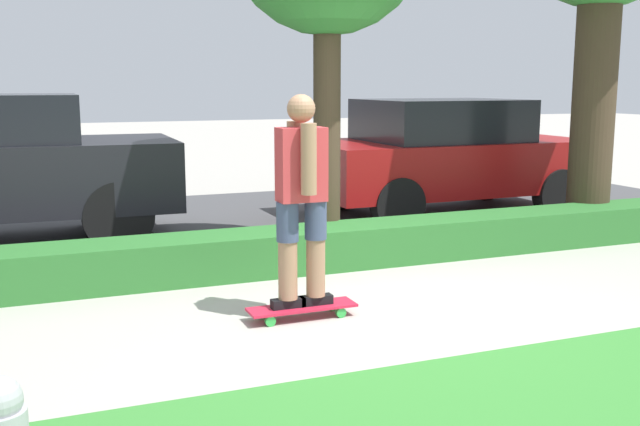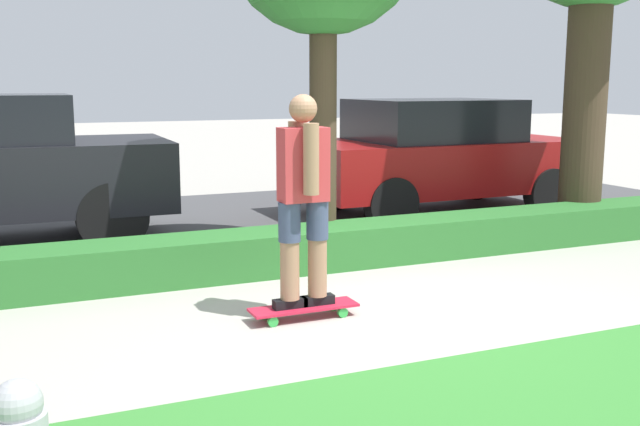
{
  "view_description": "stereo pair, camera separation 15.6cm",
  "coord_description": "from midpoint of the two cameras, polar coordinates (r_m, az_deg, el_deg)",
  "views": [
    {
      "loc": [
        -2.47,
        -5.02,
        1.79
      ],
      "look_at": [
        -0.22,
        0.6,
        0.73
      ],
      "focal_mm": 42.0,
      "sensor_mm": 36.0,
      "label": 1
    },
    {
      "loc": [
        -2.61,
        -4.96,
        1.79
      ],
      "look_at": [
        -0.22,
        0.6,
        0.73
      ],
      "focal_mm": 42.0,
      "sensor_mm": 36.0,
      "label": 2
    }
  ],
  "objects": [
    {
      "name": "hedge_row",
      "position": [
        7.24,
        -0.72,
        -2.74
      ],
      "size": [
        14.52,
        0.6,
        0.4
      ],
      "color": "#2D702D",
      "rests_on": "ground_plane"
    },
    {
      "name": "street_asphalt",
      "position": [
        9.7,
        -6.26,
        -0.72
      ],
      "size": [
        14.52,
        5.0,
        0.01
      ],
      "color": "#474749",
      "rests_on": "ground_plane"
    },
    {
      "name": "parked_car_middle",
      "position": [
        10.37,
        9.94,
        4.37
      ],
      "size": [
        3.86,
        1.92,
        1.56
      ],
      "rotation": [
        0.0,
        0.0,
        0.01
      ],
      "color": "maroon",
      "rests_on": "ground_plane"
    },
    {
      "name": "skateboard",
      "position": [
        5.77,
        -0.6,
        -7.27
      ],
      "size": [
        0.84,
        0.24,
        0.1
      ],
      "color": "red",
      "rests_on": "ground_plane"
    },
    {
      "name": "skater_person",
      "position": [
        5.57,
        -0.61,
        1.33
      ],
      "size": [
        0.49,
        0.41,
        1.6
      ],
      "color": "black",
      "rests_on": "skateboard"
    },
    {
      "name": "ground_plane",
      "position": [
        5.87,
        4.97,
        -7.8
      ],
      "size": [
        60.0,
        60.0,
        0.0
      ],
      "primitive_type": "plane",
      "color": "#ADA89E"
    }
  ]
}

